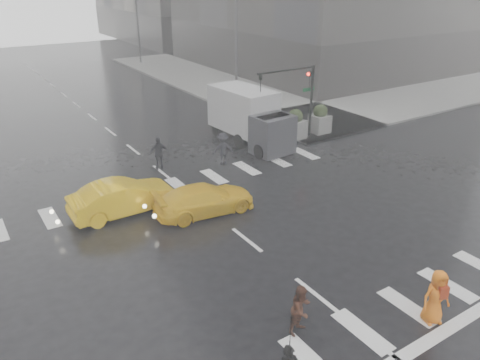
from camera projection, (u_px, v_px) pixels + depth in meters
ground at (247, 240)px, 18.09m from camera, size 120.00×120.00×0.00m
sidewalk_ne at (321, 89)px, 41.16m from camera, size 35.00×35.00×0.15m
road_markings at (247, 240)px, 18.09m from camera, size 18.00×48.00×0.01m
traffic_signal_pole at (299, 89)px, 27.39m from camera, size 4.45×0.42×4.50m
street_lamp_near at (235, 38)px, 35.27m from camera, size 2.15×0.22×9.00m
street_lamp_far at (136, 18)px, 50.59m from camera, size 2.15×0.22×9.00m
planter_west at (269, 130)px, 27.45m from camera, size 1.10×1.10×1.80m
planter_mid at (295, 125)px, 28.45m from camera, size 1.10×1.10×1.80m
planter_east at (320, 119)px, 29.44m from camera, size 1.10×1.10×1.80m
pedestrian_black at (290, 342)px, 10.80m from camera, size 1.23×1.24×2.43m
pedestrian_brown at (301, 309)px, 13.20m from camera, size 0.88×0.76×1.54m
pedestrian_orange at (436, 297)px, 13.54m from camera, size 0.99×0.81×1.74m
pedestrian_far_a at (159, 153)px, 24.23m from camera, size 1.12×0.79×1.77m
pedestrian_far_b at (223, 149)px, 24.87m from camera, size 1.27×0.93×1.75m
taxi_mid at (123, 197)px, 19.83m from camera, size 4.48×1.59×1.47m
taxi_rear at (205, 199)px, 19.90m from camera, size 4.00×2.14×1.27m
box_truck at (251, 116)px, 27.54m from camera, size 2.26×6.02×3.20m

